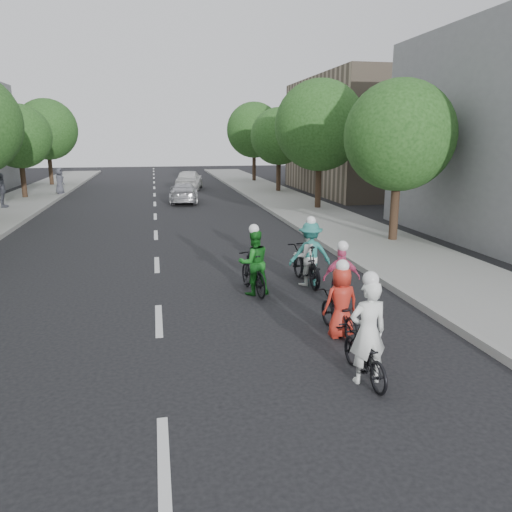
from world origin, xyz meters
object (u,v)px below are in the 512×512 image
object	(u,v)px
cyclist_0	(306,262)
follow_car_lead	(184,193)
cyclist_3	(340,309)
cyclist_4	(365,346)
cyclist_5	(254,268)
cyclist_1	(309,258)
spectator_1	(2,190)
follow_car_trail	(189,179)
cyclist_2	(340,283)
spectator_2	(60,181)

from	to	relation	value
cyclist_0	follow_car_lead	world-z (taller)	cyclist_0
cyclist_0	cyclist_3	xyz separation A→B (m)	(-0.41, -3.63, -0.07)
cyclist_4	cyclist_5	size ratio (longest dim) A/B	1.02
cyclist_1	cyclist_5	size ratio (longest dim) A/B	1.04
cyclist_0	spectator_1	xyz separation A→B (m)	(-12.14, 16.96, 0.46)
follow_car_trail	cyclist_2	bearing A→B (deg)	103.87
follow_car_trail	cyclist_4	bearing A→B (deg)	101.94
cyclist_3	follow_car_trail	distance (m)	29.91
cyclist_2	follow_car_lead	bearing A→B (deg)	-75.66
cyclist_5	spectator_1	xyz separation A→B (m)	(-10.58, 17.50, 0.40)
cyclist_0	cyclist_1	distance (m)	0.14
cyclist_4	spectator_1	bearing A→B (deg)	-64.46
cyclist_4	follow_car_lead	size ratio (longest dim) A/B	0.45
cyclist_0	cyclist_1	xyz separation A→B (m)	(0.07, -0.05, 0.11)
cyclist_1	follow_car_trail	xyz separation A→B (m)	(-1.40, 26.32, 0.02)
cyclist_2	spectator_2	xyz separation A→B (m)	(-10.49, 25.63, 0.42)
follow_car_lead	spectator_2	world-z (taller)	spectator_2
cyclist_0	cyclist_4	world-z (taller)	cyclist_4
cyclist_2	cyclist_3	size ratio (longest dim) A/B	0.96
cyclist_4	follow_car_lead	world-z (taller)	cyclist_4
cyclist_0	spectator_1	distance (m)	20.86
cyclist_2	follow_car_trail	size ratio (longest dim) A/B	0.37
cyclist_0	cyclist_1	world-z (taller)	cyclist_1
follow_car_lead	cyclist_3	bearing A→B (deg)	98.82
cyclist_1	spectator_2	distance (m)	25.81
cyclist_4	follow_car_lead	distance (m)	23.83
cyclist_0	cyclist_4	size ratio (longest dim) A/B	1.07
cyclist_5	spectator_2	distance (m)	25.66
cyclist_4	spectator_1	size ratio (longest dim) A/B	1.01
cyclist_0	cyclist_2	xyz separation A→B (m)	(0.20, -2.04, -0.02)
spectator_1	cyclist_5	bearing A→B (deg)	-151.77
follow_car_lead	spectator_1	size ratio (longest dim) A/B	2.22
spectator_2	follow_car_lead	bearing A→B (deg)	-107.13
cyclist_5	follow_car_trail	size ratio (longest dim) A/B	0.41
cyclist_1	spectator_1	xyz separation A→B (m)	(-12.22, 17.01, 0.35)
cyclist_1	cyclist_5	xyz separation A→B (m)	(-1.64, -0.49, -0.05)
cyclist_0	spectator_2	distance (m)	25.74
cyclist_1	follow_car_lead	distance (m)	18.46
cyclist_0	spectator_2	xyz separation A→B (m)	(-10.28, 23.59, 0.40)
cyclist_1	cyclist_4	xyz separation A→B (m)	(-0.76, -5.46, -0.13)
cyclist_3	spectator_2	world-z (taller)	spectator_2
follow_car_lead	follow_car_trail	bearing A→B (deg)	-92.22
cyclist_1	spectator_2	world-z (taller)	spectator_2
cyclist_5	spectator_2	bearing A→B (deg)	-78.26
cyclist_4	cyclist_5	world-z (taller)	cyclist_4
spectator_2	cyclist_5	bearing A→B (deg)	-143.86
follow_car_trail	spectator_2	world-z (taller)	spectator_2
cyclist_1	cyclist_3	xyz separation A→B (m)	(-0.49, -3.58, -0.18)
follow_car_lead	follow_car_trail	distance (m)	8.05
follow_car_lead	spectator_2	distance (m)	9.68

